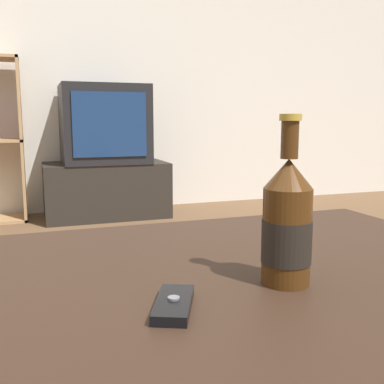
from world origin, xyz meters
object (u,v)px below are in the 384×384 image
television (104,124)px  cell_phone (174,304)px  tv_stand (106,190)px  beer_bottle (287,224)px

television → cell_phone: size_ratio=5.15×
tv_stand → beer_bottle: beer_bottle is taller
tv_stand → beer_bottle: size_ratio=3.50×
television → beer_bottle: size_ratio=2.40×
television → cell_phone: 2.86m
beer_bottle → cell_phone: (-0.19, -0.04, -0.09)m
television → cell_phone: bearing=-96.9°
tv_stand → cell_phone: bearing=-96.9°
tv_stand → beer_bottle: 2.82m
television → beer_bottle: television is taller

